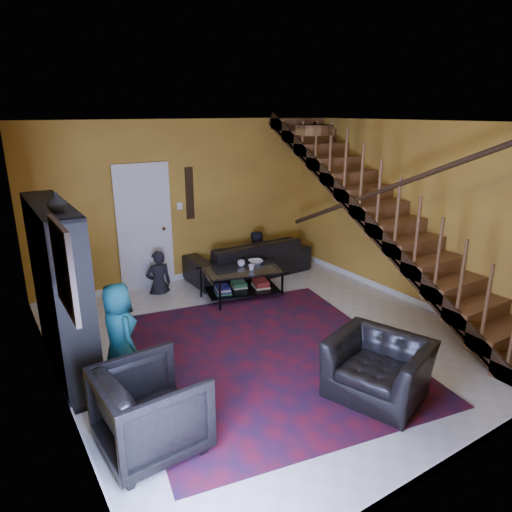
{
  "coord_description": "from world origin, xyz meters",
  "views": [
    {
      "loc": [
        -3.1,
        -4.56,
        2.93
      ],
      "look_at": [
        0.05,
        0.4,
        1.05
      ],
      "focal_mm": 32.0,
      "sensor_mm": 36.0,
      "label": 1
    }
  ],
  "objects_px": {
    "sofa": "(248,257)",
    "armchair_left": "(151,410)",
    "armchair_right": "(378,368)",
    "bookshelf": "(62,294)",
    "coffee_table": "(242,281)"
  },
  "relations": [
    {
      "from": "sofa",
      "to": "armchair_left",
      "type": "height_order",
      "value": "armchair_left"
    },
    {
      "from": "armchair_left",
      "to": "armchair_right",
      "type": "height_order",
      "value": "armchair_left"
    },
    {
      "from": "armchair_left",
      "to": "coffee_table",
      "type": "distance_m",
      "value": 3.62
    },
    {
      "from": "sofa",
      "to": "armchair_left",
      "type": "bearing_deg",
      "value": 47.52
    },
    {
      "from": "bookshelf",
      "to": "armchair_left",
      "type": "distance_m",
      "value": 1.89
    },
    {
      "from": "armchair_left",
      "to": "coffee_table",
      "type": "relative_size",
      "value": 0.64
    },
    {
      "from": "sofa",
      "to": "bookshelf",
      "type": "bearing_deg",
      "value": 25.63
    },
    {
      "from": "bookshelf",
      "to": "coffee_table",
      "type": "relative_size",
      "value": 1.46
    },
    {
      "from": "bookshelf",
      "to": "armchair_left",
      "type": "relative_size",
      "value": 2.28
    },
    {
      "from": "bookshelf",
      "to": "armchair_left",
      "type": "xyz_separation_m",
      "value": [
        0.35,
        -1.77,
        -0.56
      ]
    },
    {
      "from": "bookshelf",
      "to": "sofa",
      "type": "bearing_deg",
      "value": 25.98
    },
    {
      "from": "bookshelf",
      "to": "sofa",
      "type": "height_order",
      "value": "bookshelf"
    },
    {
      "from": "armchair_right",
      "to": "coffee_table",
      "type": "bearing_deg",
      "value": 157.16
    },
    {
      "from": "bookshelf",
      "to": "armchair_right",
      "type": "relative_size",
      "value": 2.03
    },
    {
      "from": "bookshelf",
      "to": "coffee_table",
      "type": "height_order",
      "value": "bookshelf"
    }
  ]
}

